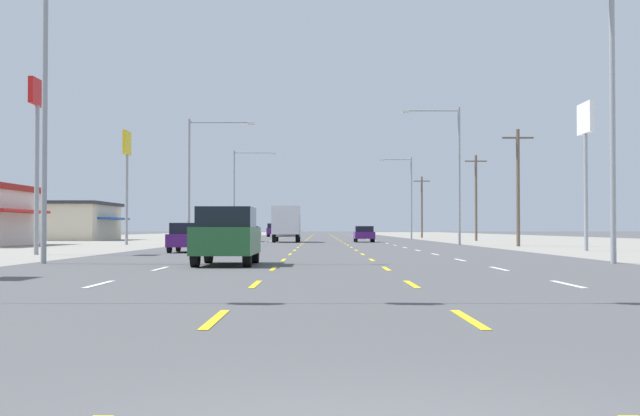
{
  "coord_description": "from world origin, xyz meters",
  "views": [
    {
      "loc": [
        -0.3,
        -5.05,
        1.26
      ],
      "look_at": [
        -0.43,
        82.07,
        3.29
      ],
      "focal_mm": 49.0,
      "sensor_mm": 36.0,
      "label": 1
    }
  ],
  "objects": [
    {
      "name": "ground_plane",
      "position": [
        0.0,
        66.0,
        0.0
      ],
      "size": [
        572.0,
        572.0,
        0.0
      ],
      "primitive_type": "plane",
      "color": "#4C4C4F"
    },
    {
      "name": "lot_apron_left",
      "position": [
        -24.75,
        66.0,
        0.0
      ],
      "size": [
        28.0,
        440.0,
        0.01
      ],
      "primitive_type": "cube",
      "color": "gray",
      "rests_on": "ground"
    },
    {
      "name": "lot_apron_right",
      "position": [
        24.75,
        66.0,
        0.0
      ],
      "size": [
        28.0,
        440.0,
        0.01
      ],
      "primitive_type": "cube",
      "color": "gray",
      "rests_on": "ground"
    },
    {
      "name": "lane_markings",
      "position": [
        0.0,
        104.5,
        0.01
      ],
      "size": [
        10.64,
        227.6,
        0.01
      ],
      "color": "white",
      "rests_on": "ground"
    },
    {
      "name": "suv_inner_left_nearest",
      "position": [
        -3.49,
        24.78,
        1.03
      ],
      "size": [
        1.98,
        4.9,
        1.98
      ],
      "color": "#235B2D",
      "rests_on": "ground"
    },
    {
      "name": "hatchback_far_left_near",
      "position": [
        -7.23,
        40.62,
        0.78
      ],
      "size": [
        1.72,
        3.9,
        1.54
      ],
      "color": "#4C196B",
      "rests_on": "ground"
    },
    {
      "name": "box_truck_inner_left_mid",
      "position": [
        -3.34,
        74.03,
        1.84
      ],
      "size": [
        2.4,
        7.2,
        3.23
      ],
      "color": "white",
      "rests_on": "ground"
    },
    {
      "name": "sedan_inner_right_midfar",
      "position": [
        3.72,
        74.68,
        0.76
      ],
      "size": [
        1.8,
        4.5,
        1.46
      ],
      "color": "#4C196B",
      "rests_on": "ground"
    },
    {
      "name": "sedan_far_left_far",
      "position": [
        -6.85,
        76.53,
        0.76
      ],
      "size": [
        1.8,
        4.5,
        1.46
      ],
      "color": "maroon",
      "rests_on": "ground"
    },
    {
      "name": "suv_far_left_farther",
      "position": [
        -7.16,
        124.88,
        1.03
      ],
      "size": [
        1.98,
        4.9,
        1.98
      ],
      "color": "#4C196B",
      "rests_on": "ground"
    },
    {
      "name": "storefront_left_row_2",
      "position": [
        -29.52,
        87.5,
        2.03
      ],
      "size": [
        15.08,
        13.2,
        4.03
      ],
      "color": "beige",
      "rests_on": "ground"
    },
    {
      "name": "pole_sign_left_row_1",
      "position": [
        -13.79,
        36.36,
        6.21
      ],
      "size": [
        0.24,
        2.01,
        8.36
      ],
      "color": "gray",
      "rests_on": "ground"
    },
    {
      "name": "pole_sign_left_row_2",
      "position": [
        -15.06,
        61.43,
        6.6
      ],
      "size": [
        0.24,
        2.03,
        8.7
      ],
      "color": "gray",
      "rests_on": "ground"
    },
    {
      "name": "pole_sign_right_row_1",
      "position": [
        14.54,
        43.57,
        6.43
      ],
      "size": [
        0.24,
        2.43,
        8.29
      ],
      "color": "gray",
      "rests_on": "ground"
    },
    {
      "name": "streetlight_left_row_0",
      "position": [
        -9.63,
        26.01,
        6.29
      ],
      "size": [
        5.05,
        0.26,
        10.78
      ],
      "color": "gray",
      "rests_on": "ground"
    },
    {
      "name": "streetlight_right_row_0",
      "position": [
        9.8,
        26.01,
        5.89
      ],
      "size": [
        3.83,
        0.26,
        10.29
      ],
      "color": "gray",
      "rests_on": "ground"
    },
    {
      "name": "streetlight_left_row_1",
      "position": [
        -9.57,
        60.31,
        5.62
      ],
      "size": [
        5.05,
        0.26,
        9.49
      ],
      "color": "gray",
      "rests_on": "ground"
    },
    {
      "name": "streetlight_right_row_1",
      "position": [
        9.72,
        60.31,
        5.99
      ],
      "size": [
        4.39,
        0.26,
        10.36
      ],
      "color": "gray",
      "rests_on": "ground"
    },
    {
      "name": "streetlight_left_row_2",
      "position": [
        -9.63,
        94.61,
        5.95
      ],
      "size": [
        4.89,
        0.26,
        10.17
      ],
      "color": "gray",
      "rests_on": "ground"
    },
    {
      "name": "streetlight_right_row_2",
      "position": [
        9.78,
        94.61,
        5.43
      ],
      "size": [
        3.79,
        0.26,
        9.4
      ],
      "color": "gray",
      "rests_on": "ground"
    },
    {
      "name": "utility_pole_right_row_1",
      "position": [
        13.51,
        55.7,
        4.28
      ],
      "size": [
        2.2,
        0.26,
        8.18
      ],
      "color": "brown",
      "rests_on": "ground"
    },
    {
      "name": "utility_pole_right_row_2",
      "position": [
        15.29,
        82.02,
        4.48
      ],
      "size": [
        2.2,
        0.26,
        8.58
      ],
      "color": "brown",
      "rests_on": "ground"
    },
    {
      "name": "utility_pole_right_row_3",
      "position": [
        13.28,
        111.15,
        4.27
      ],
      "size": [
        2.2,
        0.26,
        8.16
      ],
      "color": "brown",
      "rests_on": "ground"
    }
  ]
}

